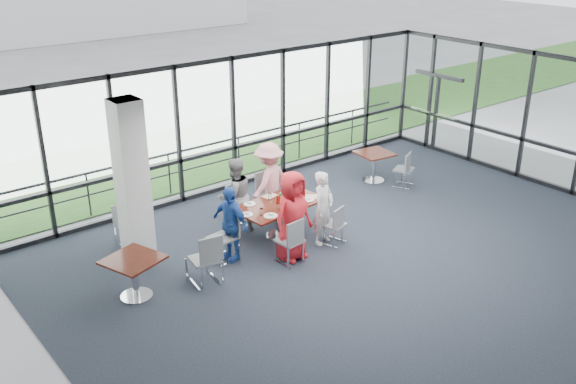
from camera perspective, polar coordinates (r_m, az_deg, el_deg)
floor at (r=12.49m, az=8.49°, el=-6.31°), size 12.00×10.00×0.02m
ceiling at (r=11.29m, az=9.44°, el=8.06°), size 12.00×10.00×0.04m
wall_left at (r=8.78m, az=-19.15°, el=-8.90°), size 0.10×10.00×3.20m
curtain_wall_back at (r=15.38m, az=-4.87°, el=6.09°), size 12.00×0.10×3.20m
curtain_wall_right at (r=16.53m, az=23.31°, el=5.48°), size 0.10×10.00×3.20m
exit_door at (r=18.62m, az=13.00°, el=6.83°), size 0.12×1.60×2.10m
structural_column at (r=12.07m, az=-13.67°, el=0.68°), size 0.50×0.50×3.20m
apron at (r=20.03m, az=-12.83°, el=4.77°), size 80.00×70.00×0.02m
grass_strip at (r=18.32m, az=-10.01°, el=3.39°), size 80.00×5.00×0.01m
guard_rail at (r=16.21m, az=-5.94°, el=2.84°), size 12.00×0.06×0.06m
main_table at (r=13.08m, az=-0.82°, el=-1.54°), size 1.92×1.17×0.75m
side_table_left at (r=11.32m, az=-13.58°, el=-6.30°), size 1.09×1.09×0.75m
side_table_right at (r=16.08m, az=7.67°, el=3.07°), size 0.92×0.92×0.75m
diner_near_left at (r=12.15m, az=0.38°, el=-2.13°), size 0.93×0.67×1.78m
diner_near_right at (r=12.81m, az=3.15°, el=-1.41°), size 0.66×0.56×1.53m
diner_far_left at (r=13.25m, az=-4.74°, el=-0.35°), size 0.81×0.51×1.64m
diner_far_right at (r=13.82m, az=-1.70°, el=0.95°), size 1.25×0.92×1.73m
diner_end at (r=12.23m, az=-5.16°, el=-2.79°), size 0.62×0.95×1.50m
chair_main_nl at (r=12.17m, az=0.13°, el=-4.35°), size 0.49×0.49×0.92m
chair_main_nr at (r=12.93m, az=4.11°, el=-2.93°), size 0.50×0.50×0.82m
chair_main_fl at (r=13.54m, az=-4.64°, el=-1.45°), size 0.56×0.56×0.93m
chair_main_fr at (r=14.02m, az=-1.67°, el=-0.36°), size 0.50×0.50×0.99m
chair_main_end at (r=12.31m, az=-5.85°, el=-4.07°), size 0.52×0.52×0.95m
chair_spare_la at (r=11.59m, az=-7.47°, el=-5.95°), size 0.54×0.54×0.96m
chair_spare_lb at (r=13.08m, az=-13.85°, el=-3.13°), size 0.52×0.52×0.87m
chair_spare_r at (r=15.92m, az=10.25°, el=1.99°), size 0.58×0.58×0.89m
plate_nl at (r=12.47m, az=-1.56°, el=-2.13°), size 0.28×0.28×0.01m
plate_nr at (r=13.18m, az=1.82°, el=-0.69°), size 0.24×0.24×0.01m
plate_fl at (r=13.00m, az=-3.44°, el=-1.07°), size 0.25×0.25×0.01m
plate_fr at (r=13.50m, az=-0.13°, el=-0.08°), size 0.27×0.27×0.01m
plate_end at (r=12.54m, az=-3.71°, el=-2.01°), size 0.24×0.24×0.01m
tumbler_a at (r=12.70m, az=-0.69°, el=-1.31°), size 0.07×0.07×0.14m
tumbler_b at (r=13.02m, az=0.48°, el=-0.66°), size 0.08×0.08×0.15m
tumbler_c at (r=13.17m, az=-1.62°, el=-0.40°), size 0.07×0.07×0.14m
tumbler_d at (r=12.50m, az=-2.38°, el=-1.76°), size 0.07×0.07×0.14m
menu_a at (r=12.69m, az=0.10°, el=-1.68°), size 0.35×0.33×0.00m
menu_b at (r=13.35m, az=2.17°, el=-0.40°), size 0.38×0.36×0.00m
menu_c at (r=13.38m, az=-1.63°, el=-0.34°), size 0.33×0.26×0.00m
condiment_caddy at (r=13.11m, az=-0.65°, el=-0.75°), size 0.10×0.07×0.04m
ketchup_bottle at (r=12.97m, az=-0.93°, el=-0.69°), size 0.06×0.06×0.18m
green_bottle at (r=13.03m, az=-0.70°, el=-0.53°), size 0.05×0.05×0.20m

